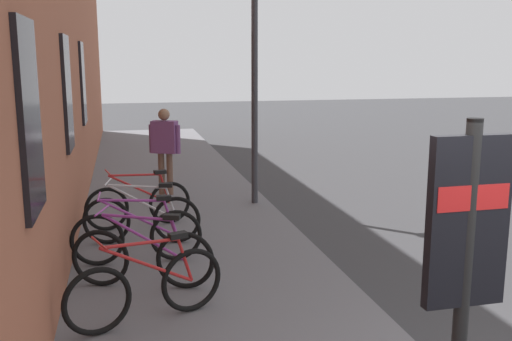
# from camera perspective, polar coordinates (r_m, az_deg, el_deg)

# --- Properties ---
(ground) EXTENTS (60.00, 60.00, 0.00)m
(ground) POSITION_cam_1_polar(r_m,az_deg,el_deg) (10.14, 9.20, -5.62)
(ground) COLOR #38383A
(sidewalk_pavement) EXTENTS (24.00, 3.50, 0.12)m
(sidewalk_pavement) POSITION_cam_1_polar(r_m,az_deg,el_deg) (11.37, -7.69, -3.44)
(sidewalk_pavement) COLOR slate
(sidewalk_pavement) RESTS_ON ground
(bicycle_end_of_row) EXTENTS (0.71, 1.69, 0.97)m
(bicycle_end_of_row) POSITION_cam_1_polar(r_m,az_deg,el_deg) (6.29, -10.69, -11.30)
(bicycle_end_of_row) COLOR black
(bicycle_end_of_row) RESTS_ON sidewalk_pavement
(bicycle_beside_lamp) EXTENTS (0.67, 1.71, 0.97)m
(bicycle_beside_lamp) POSITION_cam_1_polar(r_m,az_deg,el_deg) (7.20, -11.10, -8.38)
(bicycle_beside_lamp) COLOR black
(bicycle_beside_lamp) RESTS_ON sidewalk_pavement
(bicycle_mid_rack) EXTENTS (0.48, 1.77, 0.97)m
(bicycle_mid_rack) POSITION_cam_1_polar(r_m,az_deg,el_deg) (8.05, -11.62, -6.32)
(bicycle_mid_rack) COLOR black
(bicycle_mid_rack) RESTS_ON sidewalk_pavement
(bicycle_leaning_wall) EXTENTS (0.49, 1.76, 0.97)m
(bicycle_leaning_wall) POSITION_cam_1_polar(r_m,az_deg,el_deg) (8.87, -11.19, -4.68)
(bicycle_leaning_wall) COLOR black
(bicycle_leaning_wall) RESTS_ON sidewalk_pavement
(bicycle_under_window) EXTENTS (0.53, 1.75, 0.97)m
(bicycle_under_window) POSITION_cam_1_polar(r_m,az_deg,el_deg) (9.75, -11.46, -3.26)
(bicycle_under_window) COLOR black
(bicycle_under_window) RESTS_ON sidewalk_pavement
(transit_info_sign) EXTENTS (0.10, 0.55, 2.40)m
(transit_info_sign) POSITION_cam_1_polar(r_m,az_deg,el_deg) (3.89, 20.07, -6.95)
(transit_info_sign) COLOR black
(transit_info_sign) RESTS_ON sidewalk_pavement
(pedestrian_by_facade) EXTENTS (0.44, 0.61, 1.77)m
(pedestrian_by_facade) POSITION_cam_1_polar(r_m,az_deg,el_deg) (11.87, -9.01, 2.75)
(pedestrian_by_facade) COLOR brown
(pedestrian_by_facade) RESTS_ON sidewalk_pavement
(street_lamp) EXTENTS (0.28, 0.28, 4.79)m
(street_lamp) POSITION_cam_1_polar(r_m,az_deg,el_deg) (10.90, -0.14, 11.57)
(street_lamp) COLOR #333338
(street_lamp) RESTS_ON sidewalk_pavement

